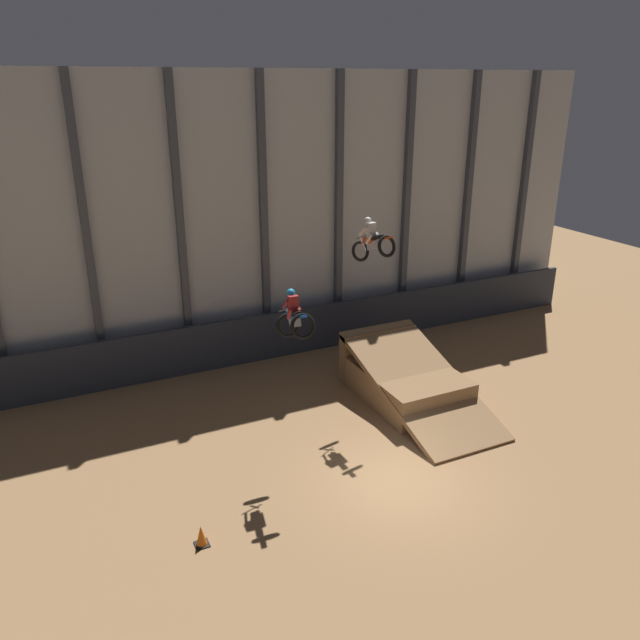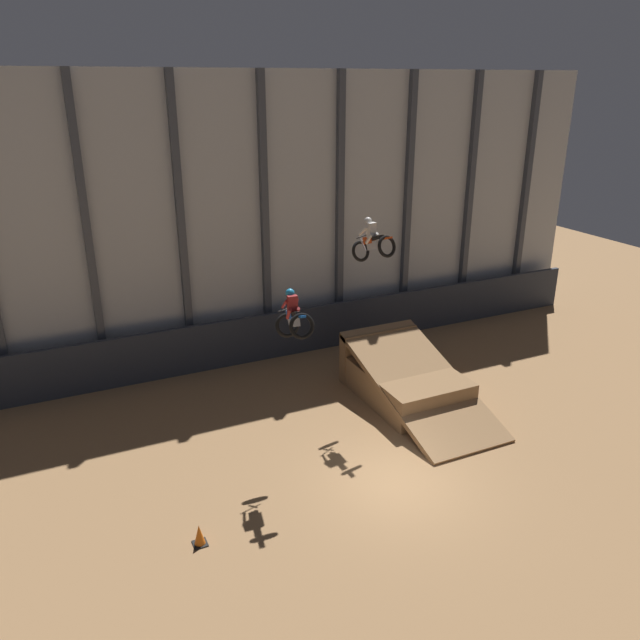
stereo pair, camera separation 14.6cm
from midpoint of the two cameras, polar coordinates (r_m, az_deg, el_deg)
name	(u,v)px [view 2 (the right image)]	position (r m, az deg, el deg)	size (l,w,h in m)	color
ground_plane	(396,482)	(19.03, 7.19, -14.51)	(60.00, 60.00, 0.00)	#9E754C
arena_back_wall	(263,220)	(25.58, -5.03, 9.06)	(32.00, 0.40, 11.45)	#ADB2B7
lower_barrier	(274,335)	(26.27, -4.09, -1.40)	(31.36, 0.20, 1.99)	#2D333D
dirt_ramp	(404,379)	(23.36, 7.85, -5.33)	(3.18, 6.49, 2.15)	#966F48
rider_bike_left_air	(293,318)	(17.77, -2.21, 0.21)	(0.85, 1.72, 1.64)	black
rider_bike_right_air	(372,242)	(20.98, 5.02, 7.11)	(1.01, 1.77, 1.64)	black
traffic_cone_near_ramp	(199,535)	(16.93, -10.71, -18.76)	(0.36, 0.36, 0.58)	black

